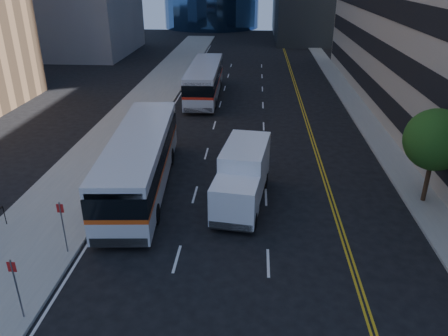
% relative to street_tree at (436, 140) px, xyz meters
% --- Properties ---
extents(ground, '(160.00, 160.00, 0.00)m').
position_rel_street_tree_xyz_m(ground, '(-9.00, -8.00, -3.64)').
color(ground, black).
rests_on(ground, ground).
extents(sidewalk_west, '(5.00, 90.00, 0.15)m').
position_rel_street_tree_xyz_m(sidewalk_west, '(-19.50, 17.00, -3.57)').
color(sidewalk_west, gray).
rests_on(sidewalk_west, ground).
extents(sidewalk_east, '(2.00, 90.00, 0.15)m').
position_rel_street_tree_xyz_m(sidewalk_east, '(-0.00, 17.00, -3.57)').
color(sidewalk_east, gray).
rests_on(sidewalk_east, ground).
extents(street_tree, '(3.20, 3.20, 5.10)m').
position_rel_street_tree_xyz_m(street_tree, '(0.00, 0.00, 0.00)').
color(street_tree, '#332114').
rests_on(street_tree, sidewalk_east).
extents(bus_front, '(3.80, 13.01, 3.31)m').
position_rel_street_tree_xyz_m(bus_front, '(-15.60, 0.55, -1.83)').
color(bus_front, silver).
rests_on(bus_front, ground).
extents(bus_rear, '(2.90, 12.49, 3.21)m').
position_rel_street_tree_xyz_m(bus_rear, '(-14.19, 20.28, -1.89)').
color(bus_rear, silver).
rests_on(bus_rear, ground).
extents(box_truck, '(3.02, 6.65, 3.07)m').
position_rel_street_tree_xyz_m(box_truck, '(-9.81, -0.74, -2.02)').
color(box_truck, white).
rests_on(box_truck, ground).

